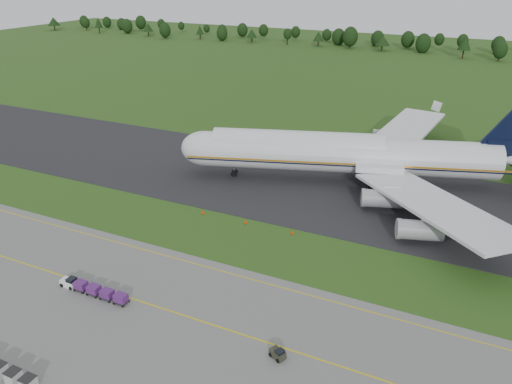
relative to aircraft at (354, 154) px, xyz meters
The scene contains 10 objects.
ground 37.68m from the aircraft, 112.37° to the right, with size 600.00×600.00×0.00m, color #264815.
apron 70.06m from the aircraft, 101.68° to the right, with size 300.00×52.00×0.06m, color slate.
taxiway 16.82m from the aircraft, 155.96° to the right, with size 300.00×40.00×0.08m, color black.
apron_markings 63.23m from the aircraft, 102.97° to the right, with size 300.00×30.20×0.01m.
tree_line 186.70m from the aircraft, 94.73° to the left, with size 529.13×21.51×11.94m.
aircraft is the anchor object (origin of this frame).
baggage_train 62.72m from the aircraft, 112.12° to the right, with size 12.21×1.56×1.50m.
utility_cart 58.87m from the aircraft, 83.56° to the right, with size 2.27×1.88×1.08m.
uld_row 78.26m from the aircraft, 105.68° to the right, with size 8.81×1.61×1.59m.
edge_markers 31.67m from the aircraft, 114.27° to the right, with size 19.34×0.30×0.60m.
Camera 1 is at (38.87, -68.47, 44.91)m, focal length 35.00 mm.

